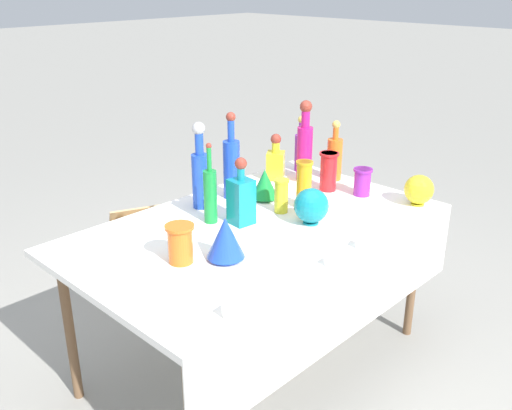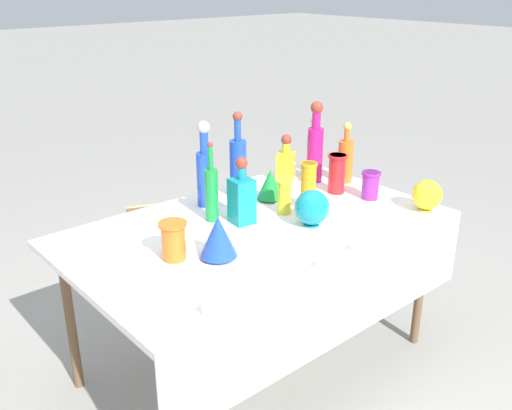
{
  "view_description": "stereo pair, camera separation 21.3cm",
  "coord_description": "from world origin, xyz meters",
  "px_view_note": "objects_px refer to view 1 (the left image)",
  "views": [
    {
      "loc": [
        -1.71,
        -1.66,
        1.83
      ],
      "look_at": [
        0.0,
        0.0,
        0.86
      ],
      "focal_mm": 40.0,
      "sensor_mm": 36.0,
      "label": 1
    },
    {
      "loc": [
        -1.55,
        -1.8,
        1.83
      ],
      "look_at": [
        0.0,
        0.0,
        0.86
      ],
      "focal_mm": 40.0,
      "sensor_mm": 36.0,
      "label": 2
    }
  ],
  "objects_px": {
    "slender_vase_2": "(180,242)",
    "fluted_vase_0": "(225,238)",
    "slender_vase_0": "(329,170)",
    "round_bowl_0": "(311,206)",
    "slender_vase_4": "(304,183)",
    "tall_bottle_5": "(232,165)",
    "tall_bottle_1": "(305,146)",
    "square_decanter_1": "(241,198)",
    "fluted_vase_1": "(265,184)",
    "cardboard_box_behind_left": "(160,245)",
    "tall_bottle_4": "(301,149)",
    "round_bowl_1": "(419,190)",
    "tall_bottle_2": "(200,173)",
    "slender_vase_1": "(362,181)",
    "tall_bottle_0": "(335,157)",
    "square_decanter_0": "(276,161)",
    "tall_bottle_3": "(210,194)",
    "slender_vase_3": "(281,195)"
  },
  "relations": [
    {
      "from": "tall_bottle_4",
      "to": "fluted_vase_0",
      "type": "bearing_deg",
      "value": -154.68
    },
    {
      "from": "slender_vase_2",
      "to": "fluted_vase_0",
      "type": "bearing_deg",
      "value": -38.38
    },
    {
      "from": "slender_vase_2",
      "to": "slender_vase_3",
      "type": "xyz_separation_m",
      "value": [
        0.66,
        0.06,
        0.0
      ]
    },
    {
      "from": "tall_bottle_0",
      "to": "tall_bottle_4",
      "type": "height_order",
      "value": "tall_bottle_0"
    },
    {
      "from": "slender_vase_2",
      "to": "slender_vase_3",
      "type": "height_order",
      "value": "slender_vase_3"
    },
    {
      "from": "slender_vase_1",
      "to": "round_bowl_1",
      "type": "height_order",
      "value": "round_bowl_1"
    },
    {
      "from": "tall_bottle_0",
      "to": "tall_bottle_1",
      "type": "xyz_separation_m",
      "value": [
        -0.12,
        0.12,
        0.06
      ]
    },
    {
      "from": "round_bowl_0",
      "to": "tall_bottle_5",
      "type": "bearing_deg",
      "value": 92.43
    },
    {
      "from": "tall_bottle_2",
      "to": "tall_bottle_1",
      "type": "bearing_deg",
      "value": -8.51
    },
    {
      "from": "slender_vase_2",
      "to": "slender_vase_4",
      "type": "height_order",
      "value": "slender_vase_4"
    },
    {
      "from": "slender_vase_2",
      "to": "fluted_vase_1",
      "type": "relative_size",
      "value": 1.0
    },
    {
      "from": "slender_vase_4",
      "to": "slender_vase_2",
      "type": "bearing_deg",
      "value": -178.59
    },
    {
      "from": "slender_vase_4",
      "to": "cardboard_box_behind_left",
      "type": "bearing_deg",
      "value": 92.66
    },
    {
      "from": "round_bowl_1",
      "to": "cardboard_box_behind_left",
      "type": "height_order",
      "value": "round_bowl_1"
    },
    {
      "from": "tall_bottle_2",
      "to": "square_decanter_0",
      "type": "relative_size",
      "value": 1.65
    },
    {
      "from": "tall_bottle_3",
      "to": "tall_bottle_4",
      "type": "height_order",
      "value": "tall_bottle_3"
    },
    {
      "from": "square_decanter_1",
      "to": "round_bowl_0",
      "type": "bearing_deg",
      "value": -46.61
    },
    {
      "from": "tall_bottle_0",
      "to": "slender_vase_3",
      "type": "height_order",
      "value": "tall_bottle_0"
    },
    {
      "from": "fluted_vase_1",
      "to": "tall_bottle_3",
      "type": "bearing_deg",
      "value": -177.21
    },
    {
      "from": "tall_bottle_0",
      "to": "square_decanter_0",
      "type": "height_order",
      "value": "tall_bottle_0"
    },
    {
      "from": "tall_bottle_1",
      "to": "round_bowl_1",
      "type": "bearing_deg",
      "value": -81.11
    },
    {
      "from": "slender_vase_2",
      "to": "tall_bottle_0",
      "type": "bearing_deg",
      "value": 7.67
    },
    {
      "from": "slender_vase_3",
      "to": "fluted_vase_0",
      "type": "relative_size",
      "value": 0.92
    },
    {
      "from": "round_bowl_1",
      "to": "tall_bottle_0",
      "type": "bearing_deg",
      "value": 88.27
    },
    {
      "from": "tall_bottle_2",
      "to": "fluted_vase_1",
      "type": "bearing_deg",
      "value": -27.36
    },
    {
      "from": "fluted_vase_0",
      "to": "cardboard_box_behind_left",
      "type": "height_order",
      "value": "fluted_vase_0"
    },
    {
      "from": "tall_bottle_5",
      "to": "slender_vase_4",
      "type": "relative_size",
      "value": 1.88
    },
    {
      "from": "slender_vase_0",
      "to": "round_bowl_0",
      "type": "xyz_separation_m",
      "value": [
        -0.41,
        -0.21,
        -0.02
      ]
    },
    {
      "from": "tall_bottle_1",
      "to": "slender_vase_2",
      "type": "distance_m",
      "value": 1.14
    },
    {
      "from": "tall_bottle_5",
      "to": "square_decanter_0",
      "type": "height_order",
      "value": "tall_bottle_5"
    },
    {
      "from": "fluted_vase_1",
      "to": "tall_bottle_5",
      "type": "bearing_deg",
      "value": 124.12
    },
    {
      "from": "slender_vase_3",
      "to": "round_bowl_0",
      "type": "xyz_separation_m",
      "value": [
        -0.01,
        -0.19,
        -0.0
      ]
    },
    {
      "from": "round_bowl_0",
      "to": "round_bowl_1",
      "type": "xyz_separation_m",
      "value": [
        0.55,
        -0.24,
        -0.01
      ]
    },
    {
      "from": "square_decanter_1",
      "to": "slender_vase_2",
      "type": "bearing_deg",
      "value": -166.95
    },
    {
      "from": "slender_vase_0",
      "to": "fluted_vase_1",
      "type": "height_order",
      "value": "slender_vase_0"
    },
    {
      "from": "tall_bottle_4",
      "to": "fluted_vase_1",
      "type": "height_order",
      "value": "tall_bottle_4"
    },
    {
      "from": "slender_vase_2",
      "to": "tall_bottle_1",
      "type": "bearing_deg",
      "value": 14.37
    },
    {
      "from": "tall_bottle_1",
      "to": "slender_vase_4",
      "type": "bearing_deg",
      "value": -140.55
    },
    {
      "from": "round_bowl_0",
      "to": "tall_bottle_0",
      "type": "bearing_deg",
      "value": 27.6
    },
    {
      "from": "slender_vase_4",
      "to": "cardboard_box_behind_left",
      "type": "xyz_separation_m",
      "value": [
        -0.05,
        1.15,
        -0.71
      ]
    },
    {
      "from": "cardboard_box_behind_left",
      "to": "slender_vase_0",
      "type": "bearing_deg",
      "value": -73.07
    },
    {
      "from": "tall_bottle_4",
      "to": "slender_vase_0",
      "type": "xyz_separation_m",
      "value": [
        -0.15,
        -0.31,
        -0.02
      ]
    },
    {
      "from": "tall_bottle_1",
      "to": "cardboard_box_behind_left",
      "type": "distance_m",
      "value": 1.24
    },
    {
      "from": "tall_bottle_1",
      "to": "square_decanter_1",
      "type": "distance_m",
      "value": 0.7
    },
    {
      "from": "square_decanter_1",
      "to": "fluted_vase_1",
      "type": "bearing_deg",
      "value": 23.88
    },
    {
      "from": "tall_bottle_4",
      "to": "tall_bottle_5",
      "type": "distance_m",
      "value": 0.58
    },
    {
      "from": "round_bowl_0",
      "to": "fluted_vase_0",
      "type": "bearing_deg",
      "value": 177.76
    },
    {
      "from": "slender_vase_0",
      "to": "slender_vase_4",
      "type": "xyz_separation_m",
      "value": [
        -0.28,
        -0.06,
        0.01
      ]
    },
    {
      "from": "slender_vase_1",
      "to": "cardboard_box_behind_left",
      "type": "relative_size",
      "value": 0.22
    },
    {
      "from": "slender_vase_2",
      "to": "cardboard_box_behind_left",
      "type": "distance_m",
      "value": 1.53
    }
  ]
}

